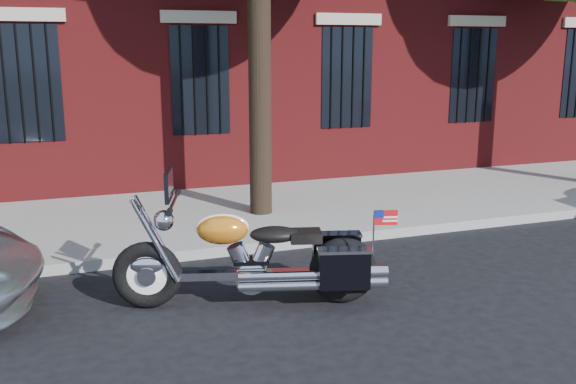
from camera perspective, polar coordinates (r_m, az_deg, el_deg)
name	(u,v)px	position (r m, az deg, el deg)	size (l,w,h in m)	color
ground	(292,285)	(7.88, 0.39, -8.24)	(120.00, 120.00, 0.00)	black
curb	(259,246)	(9.09, -2.58, -4.84)	(40.00, 0.16, 0.15)	gray
sidewalk	(226,214)	(10.83, -5.50, -1.96)	(40.00, 3.60, 0.15)	gray
motorcycle	(260,261)	(7.12, -2.51, -6.13)	(2.88, 1.40, 1.54)	black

